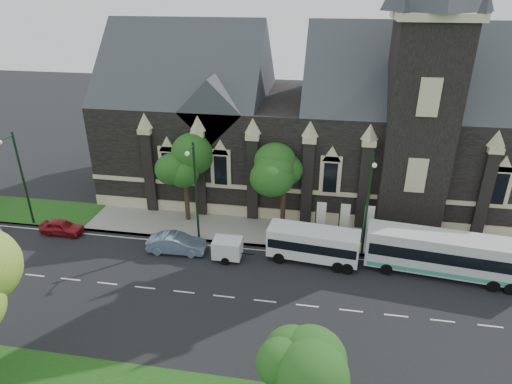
% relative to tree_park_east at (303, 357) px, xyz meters
% --- Properties ---
extents(ground, '(160.00, 160.00, 0.00)m').
position_rel_tree_park_east_xyz_m(ground, '(-6.18, 9.32, -4.62)').
color(ground, black).
rests_on(ground, ground).
extents(sidewalk, '(80.00, 5.00, 0.15)m').
position_rel_tree_park_east_xyz_m(sidewalk, '(-6.18, 18.82, -4.54)').
color(sidewalk, gray).
rests_on(sidewalk, ground).
extents(museum, '(40.00, 17.70, 29.90)m').
position_rel_tree_park_east_xyz_m(museum, '(-1.06, 28.10, 3.55)').
color(museum, black).
rests_on(museum, ground).
extents(tree_park_east, '(3.40, 3.40, 6.28)m').
position_rel_tree_park_east_xyz_m(tree_park_east, '(0.00, 0.00, 0.00)').
color(tree_park_east, black).
rests_on(tree_park_east, ground).
extents(tree_walk_right, '(4.08, 4.08, 7.80)m').
position_rel_tree_park_east_xyz_m(tree_walk_right, '(-2.96, 20.04, 1.20)').
color(tree_walk_right, black).
rests_on(tree_walk_right, ground).
extents(tree_walk_left, '(3.91, 3.91, 7.64)m').
position_rel_tree_park_east_xyz_m(tree_walk_left, '(-11.97, 20.03, 1.12)').
color(tree_walk_left, black).
rests_on(tree_walk_left, ground).
extents(street_lamp_near, '(0.36, 1.88, 9.00)m').
position_rel_tree_park_east_xyz_m(street_lamp_near, '(3.82, 16.42, 0.49)').
color(street_lamp_near, black).
rests_on(street_lamp_near, ground).
extents(street_lamp_mid, '(0.36, 1.88, 9.00)m').
position_rel_tree_park_east_xyz_m(street_lamp_mid, '(-10.18, 16.42, 0.49)').
color(street_lamp_mid, black).
rests_on(street_lamp_mid, ground).
extents(street_lamp_far, '(0.36, 1.88, 9.00)m').
position_rel_tree_park_east_xyz_m(street_lamp_far, '(-26.18, 16.42, 0.49)').
color(street_lamp_far, black).
rests_on(street_lamp_far, ground).
extents(banner_flag_left, '(0.90, 0.10, 4.00)m').
position_rel_tree_park_east_xyz_m(banner_flag_left, '(0.11, 18.32, -2.24)').
color(banner_flag_left, black).
rests_on(banner_flag_left, ground).
extents(banner_flag_center, '(0.90, 0.10, 4.00)m').
position_rel_tree_park_east_xyz_m(banner_flag_center, '(2.11, 18.32, -2.24)').
color(banner_flag_center, black).
rests_on(banner_flag_center, ground).
extents(banner_flag_right, '(0.90, 0.10, 4.00)m').
position_rel_tree_park_east_xyz_m(banner_flag_right, '(4.11, 18.32, -2.24)').
color(banner_flag_right, black).
rests_on(banner_flag_right, ground).
extents(tour_coach, '(11.78, 3.78, 3.38)m').
position_rel_tree_park_east_xyz_m(tour_coach, '(9.75, 14.85, -2.78)').
color(tour_coach, silver).
rests_on(tour_coach, ground).
extents(shuttle_bus, '(7.43, 3.18, 2.79)m').
position_rel_tree_park_east_xyz_m(shuttle_bus, '(-0.15, 15.09, -3.00)').
color(shuttle_bus, white).
rests_on(shuttle_bus, ground).
extents(box_trailer, '(3.32, 1.95, 1.77)m').
position_rel_tree_park_east_xyz_m(box_trailer, '(-7.00, 14.11, -3.61)').
color(box_trailer, silver).
rests_on(box_trailer, ground).
extents(sedan, '(4.93, 1.92, 1.60)m').
position_rel_tree_park_east_xyz_m(sedan, '(-11.42, 14.41, -3.82)').
color(sedan, '#768BAB').
rests_on(sedan, ground).
extents(car_far_red, '(3.92, 1.61, 1.33)m').
position_rel_tree_park_east_xyz_m(car_far_red, '(-22.56, 15.52, -3.95)').
color(car_far_red, maroon).
rests_on(car_far_red, ground).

